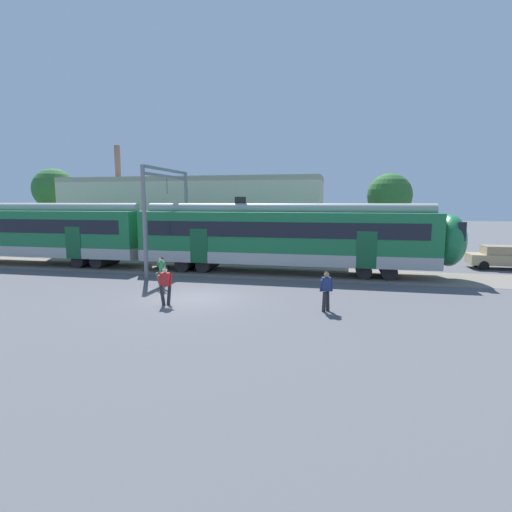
{
  "coord_description": "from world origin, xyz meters",
  "views": [
    {
      "loc": [
        6.55,
        -16.98,
        4.49
      ],
      "look_at": [
        2.18,
        3.34,
        1.6
      ],
      "focal_mm": 28.0,
      "sensor_mm": 36.0,
      "label": 1
    }
  ],
  "objects_px": {
    "pedestrian_green": "(162,270)",
    "parked_car_tan": "(500,257)",
    "pedestrian_red": "(165,283)",
    "commuter_train": "(35,232)",
    "pedestrian_navy": "(326,288)"
  },
  "relations": [
    {
      "from": "commuter_train",
      "to": "pedestrian_green",
      "type": "xyz_separation_m",
      "value": [
        12.45,
        -5.84,
        -1.29
      ]
    },
    {
      "from": "commuter_train",
      "to": "pedestrian_green",
      "type": "bearing_deg",
      "value": -25.14
    },
    {
      "from": "pedestrian_green",
      "to": "pedestrian_navy",
      "type": "bearing_deg",
      "value": -16.36
    },
    {
      "from": "commuter_train",
      "to": "pedestrian_green",
      "type": "relative_size",
      "value": 33.99
    },
    {
      "from": "pedestrian_red",
      "to": "parked_car_tan",
      "type": "height_order",
      "value": "pedestrian_red"
    },
    {
      "from": "commuter_train",
      "to": "pedestrian_red",
      "type": "relative_size",
      "value": 33.99
    },
    {
      "from": "parked_car_tan",
      "to": "pedestrian_red",
      "type": "bearing_deg",
      "value": -143.07
    },
    {
      "from": "commuter_train",
      "to": "pedestrian_navy",
      "type": "height_order",
      "value": "commuter_train"
    },
    {
      "from": "pedestrian_green",
      "to": "parked_car_tan",
      "type": "xyz_separation_m",
      "value": [
        19.24,
        10.36,
        -0.18
      ]
    },
    {
      "from": "pedestrian_green",
      "to": "pedestrian_red",
      "type": "height_order",
      "value": "same"
    },
    {
      "from": "pedestrian_red",
      "to": "pedestrian_navy",
      "type": "height_order",
      "value": "same"
    },
    {
      "from": "pedestrian_red",
      "to": "commuter_train",
      "type": "bearing_deg",
      "value": 147.94
    },
    {
      "from": "commuter_train",
      "to": "pedestrian_green",
      "type": "distance_m",
      "value": 13.81
    },
    {
      "from": "pedestrian_navy",
      "to": "pedestrian_green",
      "type": "bearing_deg",
      "value": 163.64
    },
    {
      "from": "pedestrian_navy",
      "to": "parked_car_tan",
      "type": "height_order",
      "value": "pedestrian_navy"
    }
  ]
}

